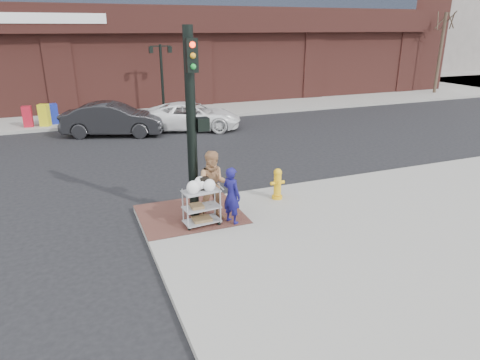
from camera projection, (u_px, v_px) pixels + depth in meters
name	position (u px, v px, depth m)	size (l,w,h in m)	color
ground	(221.00, 229.00, 11.44)	(220.00, 220.00, 0.00)	black
sidewalk_far	(231.00, 79.00, 43.76)	(65.00, 36.00, 0.15)	gray
brick_curb_ramp	(190.00, 214.00, 11.97)	(2.80, 2.40, 0.01)	#542A27
bare_tree_a	(447.00, 11.00, 32.19)	(1.80, 1.80, 7.20)	#382B21
lamp_post	(162.00, 71.00, 25.23)	(1.32, 0.22, 4.00)	black
traffic_signal_pole	(192.00, 120.00, 10.99)	(0.61, 0.51, 5.00)	black
woman_blue	(232.00, 195.00, 11.21)	(0.56, 0.37, 1.55)	#141158
pedestrian_tan	(214.00, 186.00, 11.39)	(0.93, 0.72, 1.90)	#B17E53
sedan_dark	(113.00, 119.00, 21.07)	(1.70, 4.89, 1.61)	black
minivan_white	(192.00, 116.00, 22.31)	(2.34, 5.08, 1.41)	white
utility_cart	(201.00, 204.00, 11.13)	(0.99, 0.62, 1.31)	gray
fire_hydrant	(277.00, 183.00, 12.91)	(0.45, 0.32, 0.96)	#EBAE13
newsbox_red	(28.00, 117.00, 22.30)	(0.45, 0.41, 1.08)	#AC1325
newsbox_yellow	(44.00, 115.00, 22.49)	(0.48, 0.43, 1.14)	yellow
newsbox_blue	(53.00, 114.00, 22.97)	(0.45, 0.41, 1.08)	navy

